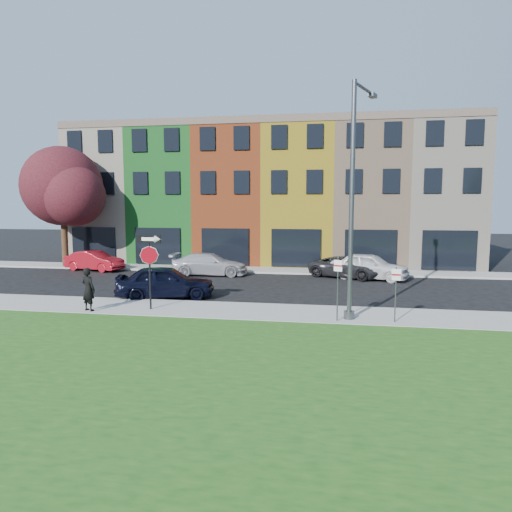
% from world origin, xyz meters
% --- Properties ---
extents(ground, '(120.00, 120.00, 0.00)m').
position_xyz_m(ground, '(0.00, 0.00, 0.00)').
color(ground, black).
rests_on(ground, ground).
extents(sidewalk_near, '(40.00, 3.00, 0.12)m').
position_xyz_m(sidewalk_near, '(2.00, 3.00, 0.06)').
color(sidewalk_near, gray).
rests_on(sidewalk_near, ground).
extents(sidewalk_far, '(40.00, 2.40, 0.12)m').
position_xyz_m(sidewalk_far, '(-3.00, 15.00, 0.06)').
color(sidewalk_far, gray).
rests_on(sidewalk_far, ground).
extents(rowhouse_block, '(30.00, 10.12, 10.00)m').
position_xyz_m(rowhouse_block, '(-2.50, 21.18, 4.99)').
color(rowhouse_block, beige).
rests_on(rowhouse_block, ground).
extents(stop_sign, '(1.05, 0.13, 3.11)m').
position_xyz_m(stop_sign, '(-5.02, 2.59, 2.33)').
color(stop_sign, black).
rests_on(stop_sign, sidewalk_near).
extents(man, '(0.92, 0.84, 1.79)m').
position_xyz_m(man, '(-7.41, 1.90, 1.01)').
color(man, black).
rests_on(man, sidewalk_near).
extents(sedan_near, '(4.20, 5.57, 1.58)m').
position_xyz_m(sedan_near, '(-5.41, 5.42, 0.79)').
color(sedan_near, black).
rests_on(sedan_near, ground).
extents(parked_car_red, '(3.08, 4.67, 1.35)m').
position_xyz_m(parked_car_red, '(-13.44, 13.32, 0.67)').
color(parked_car_red, maroon).
rests_on(parked_car_red, ground).
extents(parked_car_silver, '(2.62, 5.10, 1.40)m').
position_xyz_m(parked_car_silver, '(-5.22, 12.70, 0.70)').
color(parked_car_silver, '#A5A4A9').
rests_on(parked_car_silver, ground).
extents(parked_car_dark, '(5.44, 6.14, 1.28)m').
position_xyz_m(parked_car_dark, '(3.37, 13.15, 0.64)').
color(parked_car_dark, black).
rests_on(parked_car_dark, ground).
extents(parked_car_white, '(4.80, 5.83, 1.59)m').
position_xyz_m(parked_car_white, '(4.67, 12.72, 0.79)').
color(parked_car_white, silver).
rests_on(parked_car_white, ground).
extents(street_lamp, '(1.21, 2.45, 8.85)m').
position_xyz_m(street_lamp, '(3.19, 2.47, 4.58)').
color(street_lamp, '#4B4D50').
rests_on(street_lamp, sidewalk_near).
extents(parking_sign_a, '(0.30, 0.15, 2.44)m').
position_xyz_m(parking_sign_a, '(2.66, 1.89, 1.62)').
color(parking_sign_a, '#4B4D50').
rests_on(parking_sign_a, sidewalk_near).
extents(parking_sign_b, '(0.32, 0.09, 2.07)m').
position_xyz_m(parking_sign_b, '(4.78, 2.07, 1.42)').
color(parking_sign_b, '#4B4D50').
rests_on(parking_sign_b, sidewalk_near).
extents(tree_purple, '(6.61, 5.78, 8.38)m').
position_xyz_m(tree_purple, '(-16.16, 14.48, 5.60)').
color(tree_purple, black).
rests_on(tree_purple, sidewalk_far).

